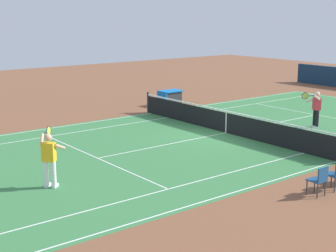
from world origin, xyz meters
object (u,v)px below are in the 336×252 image
Objects in this scene: tennis_net at (226,122)px; tennis_player_far at (316,107)px; spectator_chair_3 at (336,173)px; equipment_cart_tarped at (170,98)px; spectator_chair_4 at (319,179)px; tennis_player_near at (49,157)px; tennis_ball at (203,118)px.

tennis_player_far is at bearing 155.80° from tennis_net.
spectator_chair_3 reaches higher than equipment_cart_tarped.
spectator_chair_3 is at bearing 40.04° from tennis_player_far.
spectator_chair_4 is (3.40, 7.19, 0.03)m from tennis_net.
tennis_player_near is at bearing -39.74° from spectator_chair_3.
tennis_player_far is 8.62m from equipment_cart_tarped.
tennis_player_far reaches higher than equipment_cart_tarped.
spectator_chair_3 is (-6.47, 5.38, -0.41)m from tennis_player_near.
tennis_net is at bearing -115.32° from spectator_chair_4.
spectator_chair_4 is 14.94m from equipment_cart_tarped.
spectator_chair_4 reaches higher than equipment_cart_tarped.
equipment_cart_tarped is at bearing -108.84° from spectator_chair_3.
equipment_cart_tarped is (-0.94, -3.84, 0.40)m from tennis_ball.
equipment_cart_tarped is (-2.15, -6.68, -0.05)m from tennis_net.
tennis_player_far is 25.71× the size of tennis_ball.
tennis_net reaches higher than equipment_cart_tarped.
tennis_ball is 3.97m from equipment_cart_tarped.
tennis_ball is 0.05× the size of equipment_cart_tarped.
tennis_player_far is at bearing -179.75° from tennis_player_near.
tennis_net is 7.95m from spectator_chair_4.
tennis_ball is at bearing -155.61° from tennis_player_near.
tennis_player_far reaches higher than spectator_chair_3.
tennis_player_near is at bearing -43.59° from spectator_chair_4.
spectator_chair_4 is (0.82, 0.00, 0.00)m from spectator_chair_3.
tennis_net is 9.24m from tennis_player_near.
tennis_player_near reaches higher than tennis_net.
tennis_player_near is 12.95m from tennis_player_far.
tennis_ball is (-1.21, -2.85, -0.46)m from tennis_net.
spectator_chair_4 is at bearing 65.32° from tennis_ball.
spectator_chair_3 is 14.66m from equipment_cart_tarped.
tennis_net is 7.02m from equipment_cart_tarped.
tennis_player_near is 25.71× the size of tennis_ball.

